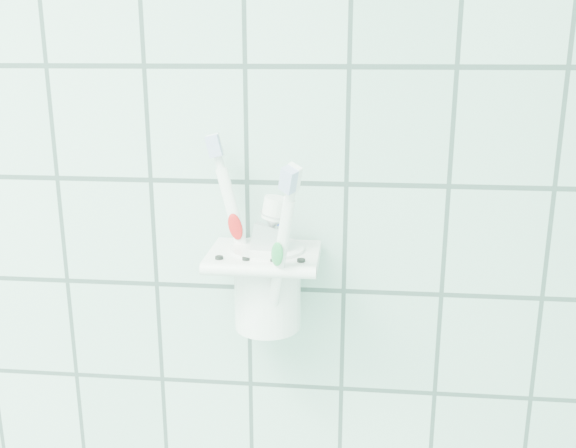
# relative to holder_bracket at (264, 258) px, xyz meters

# --- Properties ---
(holder_bracket) EXTENTS (0.11, 0.10, 0.03)m
(holder_bracket) POSITION_rel_holder_bracket_xyz_m (0.00, 0.00, 0.00)
(holder_bracket) COLOR white
(holder_bracket) RESTS_ON wall_back
(cup) EXTENTS (0.08, 0.08, 0.09)m
(cup) POSITION_rel_holder_bracket_xyz_m (0.00, 0.00, -0.03)
(cup) COLOR white
(cup) RESTS_ON holder_bracket
(toothbrush_pink) EXTENTS (0.05, 0.02, 0.20)m
(toothbrush_pink) POSITION_rel_holder_bracket_xyz_m (-0.01, 0.01, 0.03)
(toothbrush_pink) COLOR white
(toothbrush_pink) RESTS_ON cup
(toothbrush_blue) EXTENTS (0.03, 0.08, 0.21)m
(toothbrush_blue) POSITION_rel_holder_bracket_xyz_m (0.01, 0.01, 0.04)
(toothbrush_blue) COLOR white
(toothbrush_blue) RESTS_ON cup
(toothbrush_orange) EXTENTS (0.05, 0.08, 0.20)m
(toothbrush_orange) POSITION_rel_holder_bracket_xyz_m (0.01, -0.01, 0.03)
(toothbrush_orange) COLOR white
(toothbrush_orange) RESTS_ON cup
(toothpaste_tube) EXTENTS (0.05, 0.03, 0.14)m
(toothpaste_tube) POSITION_rel_holder_bracket_xyz_m (-0.01, -0.01, 0.01)
(toothpaste_tube) COLOR silver
(toothpaste_tube) RESTS_ON cup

